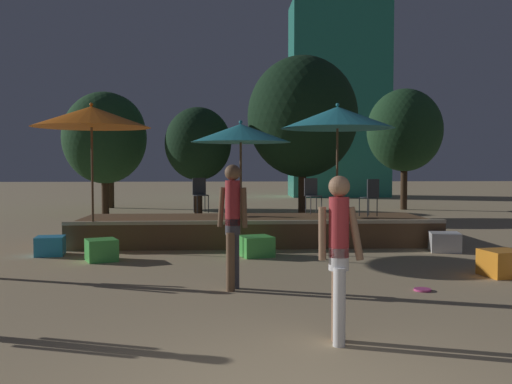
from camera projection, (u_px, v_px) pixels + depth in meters
wooden_deck at (254, 229)px, 14.12m from camera, size 8.56×2.95×0.65m
patio_umbrella_0 at (337, 118)px, 12.73m from camera, size 2.54×2.54×3.27m
patio_umbrella_1 at (241, 133)px, 12.29m from camera, size 2.17×2.17×2.85m
patio_umbrella_2 at (91, 117)px, 12.38m from camera, size 2.55×2.55×3.24m
cube_seat_0 at (102, 250)px, 11.20m from camera, size 0.74×0.74×0.43m
cube_seat_1 at (256, 246)px, 11.77m from camera, size 0.77×0.77×0.42m
cube_seat_3 at (445, 242)px, 12.42m from camera, size 0.74×0.74×0.42m
cube_seat_4 at (502, 263)px, 9.65m from camera, size 0.71×0.71×0.45m
cube_seat_5 at (50, 246)px, 11.89m from camera, size 0.64×0.64×0.40m
person_0 at (233, 220)px, 8.57m from camera, size 0.48×0.30×1.90m
person_4 at (339, 252)px, 5.98m from camera, size 0.48×0.30×1.78m
bistro_chair_0 at (200, 191)px, 14.89m from camera, size 0.44×0.44×0.90m
bistro_chair_1 at (312, 192)px, 14.51m from camera, size 0.43×0.43×0.90m
bistro_chair_2 at (371, 194)px, 13.71m from camera, size 0.46×0.46×0.90m
frisbee_disc at (423, 290)px, 8.54m from camera, size 0.25×0.25×0.03m
background_tree_0 at (198, 144)px, 19.95m from camera, size 2.32×2.32×3.91m
background_tree_1 at (302, 117)px, 20.11m from camera, size 3.89×3.89×5.73m
background_tree_2 at (110, 133)px, 24.81m from camera, size 3.05×3.05×4.98m
background_tree_3 at (105, 138)px, 21.56m from camera, size 3.15×3.15×4.64m
background_tree_4 at (405, 130)px, 23.91m from camera, size 3.15×3.15×5.07m
distant_building at (339, 101)px, 33.90m from camera, size 5.70×3.04×11.39m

